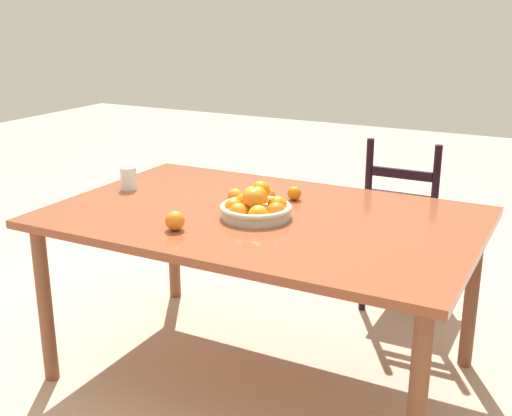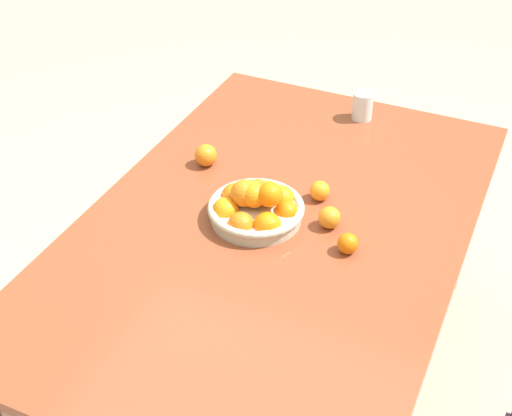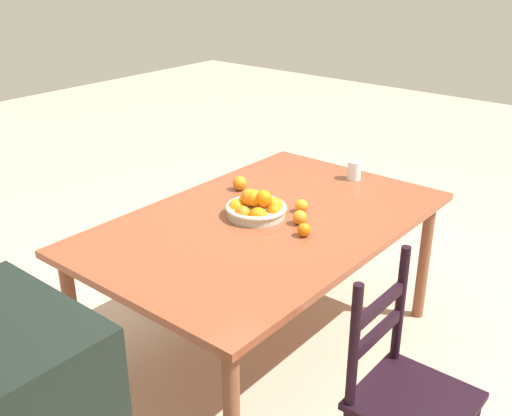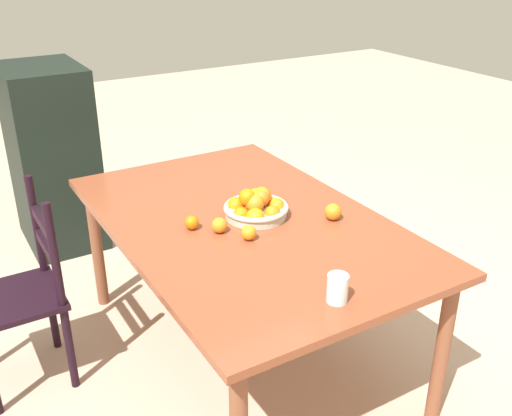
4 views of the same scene
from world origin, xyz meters
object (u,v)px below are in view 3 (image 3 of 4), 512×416
Objects in this scene: dining_table at (266,232)px; fruit_bowl at (256,207)px; orange_loose_0 at (304,230)px; orange_loose_1 at (300,218)px; drinking_glass at (354,170)px; orange_loose_3 at (302,206)px; chair_near_window at (404,396)px; orange_loose_2 at (240,183)px.

dining_table is 0.13m from fruit_bowl.
orange_loose_1 reaches higher than orange_loose_0.
drinking_glass is at bearing -165.31° from orange_loose_0.
dining_table is at bearing -70.34° from orange_loose_1.
orange_loose_0 is 0.77m from drinking_glass.
drinking_glass is (-0.54, -0.04, 0.02)m from orange_loose_3.
orange_loose_0 is (-0.32, -0.67, 0.33)m from chair_near_window.
fruit_bowl is at bearing -90.00° from dining_table.
fruit_bowl reaches higher than orange_loose_3.
orange_loose_3 is (-0.12, -0.07, -0.00)m from orange_loose_1.
orange_loose_2 is at bearing -106.72° from orange_loose_1.
fruit_bowl is 2.83× the size of drinking_glass.
orange_loose_0 is at bearing 83.68° from fruit_bowl.
fruit_bowl is (-0.00, -0.06, 0.11)m from dining_table.
orange_loose_0 is (0.03, 0.24, 0.10)m from dining_table.
dining_table is 25.80× the size of orange_loose_1.
orange_loose_2 is at bearing -93.82° from orange_loose_3.
chair_near_window reaches higher than dining_table.
fruit_bowl is 3.89× the size of orange_loose_2.
orange_loose_1 reaches higher than orange_loose_3.
fruit_bowl is 0.72m from drinking_glass.
orange_loose_3 is (-0.17, 0.08, 0.10)m from dining_table.
chair_near_window is 12.32× the size of orange_loose_2.
orange_loose_3 is at bearing -147.92° from orange_loose_1.
drinking_glass reaches higher than orange_loose_0.
orange_loose_1 is (-0.09, -0.09, 0.00)m from orange_loose_0.
orange_loose_2 is (-0.14, -0.48, 0.00)m from orange_loose_1.
orange_loose_1 is 0.66m from drinking_glass.
chair_near_window reaches higher than orange_loose_0.
orange_loose_1 is 0.50m from orange_loose_2.
orange_loose_2 is 0.41m from orange_loose_3.
orange_loose_0 is 0.61m from orange_loose_2.
chair_near_window reaches higher than orange_loose_2.
orange_loose_0 is at bearing 64.23° from chair_near_window.
orange_loose_1 is at bearing 61.45° from chair_near_window.
fruit_bowl is 4.35× the size of orange_loose_1.
orange_loose_1 is at bearing 109.66° from dining_table.
drinking_glass is at bearing 143.79° from orange_loose_2.
orange_loose_2 reaches higher than orange_loose_0.
dining_table is at bearing 68.55° from chair_near_window.
orange_loose_3 is at bearing -142.14° from orange_loose_0.
chair_near_window is at bearing 69.86° from fruit_bowl.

